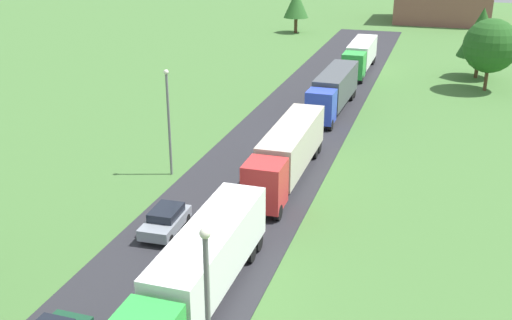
% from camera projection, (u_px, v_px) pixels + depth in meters
% --- Properties ---
extents(road, '(10.00, 140.00, 0.06)m').
position_uv_depth(road, '(231.00, 204.00, 40.40)').
color(road, '#2B2B30').
rests_on(road, ground).
extents(lane_marking_centre, '(0.16, 122.27, 0.01)m').
position_uv_depth(lane_marking_centre, '(211.00, 229.00, 37.16)').
color(lane_marking_centre, white).
rests_on(lane_marking_centre, road).
extents(truck_lead, '(2.52, 13.31, 3.52)m').
position_uv_depth(truck_lead, '(202.00, 266.00, 29.35)').
color(truck_lead, green).
rests_on(truck_lead, road).
extents(truck_second, '(2.55, 13.83, 3.66)m').
position_uv_depth(truck_second, '(288.00, 151.00, 43.49)').
color(truck_second, red).
rests_on(truck_second, road).
extents(truck_third, '(2.77, 12.75, 3.73)m').
position_uv_depth(truck_third, '(334.00, 89.00, 59.14)').
color(truck_third, blue).
rests_on(truck_third, road).
extents(truck_fourth, '(2.52, 12.77, 3.48)m').
position_uv_depth(truck_fourth, '(360.00, 55.00, 74.45)').
color(truck_fourth, green).
rests_on(truck_fourth, road).
extents(car_second, '(2.01, 4.08, 1.48)m').
position_uv_depth(car_second, '(166.00, 220.00, 36.52)').
color(car_second, '#8C939E').
rests_on(car_second, road).
extents(lamppost_second, '(0.36, 0.36, 7.83)m').
position_uv_depth(lamppost_second, '(169.00, 117.00, 43.61)').
color(lamppost_second, slate).
rests_on(lamppost_second, ground).
extents(tree_pine, '(4.02, 4.02, 6.87)m').
position_uv_depth(tree_pine, '(296.00, 4.00, 99.27)').
color(tree_pine, '#513823').
rests_on(tree_pine, ground).
extents(tree_elm, '(5.75, 5.75, 7.77)m').
position_uv_depth(tree_elm, '(491.00, 46.00, 65.37)').
color(tree_elm, '#513823').
rests_on(tree_elm, ground).
extents(tree_ash, '(5.09, 5.09, 8.13)m').
position_uv_depth(tree_ash, '(482.00, 32.00, 70.58)').
color(tree_ash, '#513823').
rests_on(tree_ash, ground).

